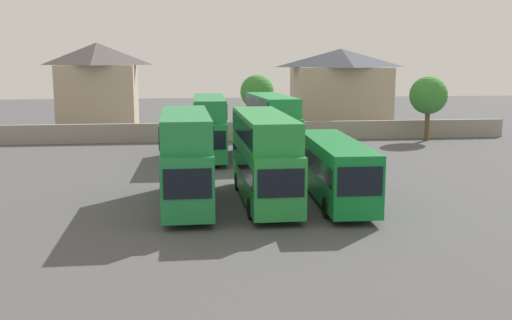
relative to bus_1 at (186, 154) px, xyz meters
The scene contains 11 objects.
ground 18.73m from the bus_1, 76.89° to the left, with size 140.00×140.00×0.00m, color #4C4C4F.
depot_boundary_wall 26.34m from the bus_1, 80.80° to the left, with size 56.00×0.50×1.80m, color gray.
bus_1 is the anchor object (origin of this frame).
bus_2 4.38m from the bus_1, ahead, with size 2.73×11.17×4.97m.
bus_3 8.37m from the bus_1, ahead, with size 2.81×11.02×3.49m.
bus_4 15.95m from the bus_1, 82.96° to the left, with size 2.73×10.54×4.93m.
bus_5 17.80m from the bus_1, 66.52° to the left, with size 3.33×10.36×4.98m.
house_terrace_left 37.44m from the bus_1, 104.52° to the left, with size 8.57×7.40×9.59m.
house_terrace_centre 39.71m from the bus_1, 63.50° to the left, with size 10.75×8.24×8.96m.
tree_left_of_lot 29.40m from the bus_1, 75.59° to the left, with size 3.41×3.41×6.31m.
tree_behind_wall 33.54m from the bus_1, 45.57° to the left, with size 3.65×3.65×6.24m.
Camera 1 is at (-4.26, -33.08, 8.16)m, focal length 43.00 mm.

